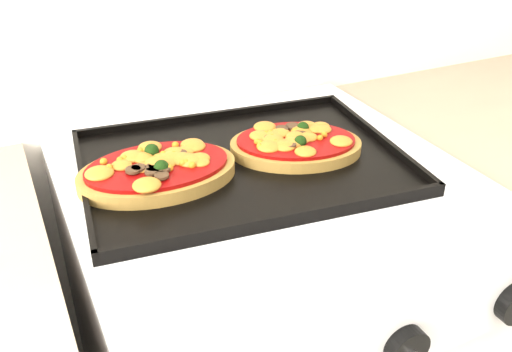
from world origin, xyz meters
TOP-DOWN VIEW (x-y plane):
  - control_panel at (0.03, 1.39)m, footprint 0.60×0.02m
  - knob_center at (0.04, 1.37)m, footprint 0.05×0.02m
  - baking_tray at (0.00, 1.74)m, footprint 0.52×0.41m
  - pizza_left at (-0.13, 1.74)m, footprint 0.24×0.17m
  - pizza_right at (0.09, 1.73)m, footprint 0.25×0.21m

SIDE VIEW (x-z plane):
  - control_panel at x=0.03m, z-range 0.81..0.90m
  - knob_center at x=0.04m, z-range 0.83..0.88m
  - baking_tray at x=0.00m, z-range 0.91..0.93m
  - pizza_right at x=0.09m, z-range 0.92..0.95m
  - pizza_left at x=-0.13m, z-range 0.92..0.95m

